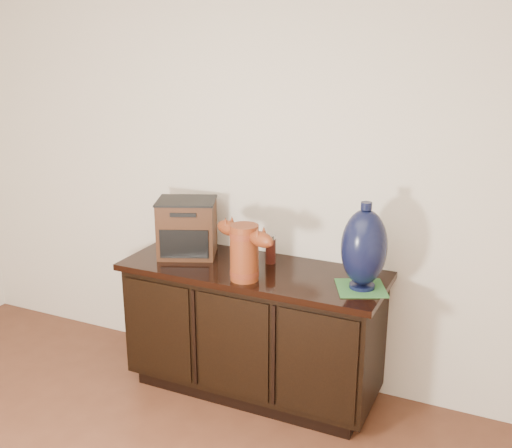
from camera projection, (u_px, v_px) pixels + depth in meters
The scene contains 6 objects.
sideboard at pixel (253, 329), 3.37m from camera, with size 1.46×0.56×0.75m.
terracotta_vessel at pixel (244, 249), 3.06m from camera, with size 0.41×0.23×0.30m.
tv_radio at pixel (187, 228), 3.42m from camera, with size 0.40×0.37×0.33m.
green_mat at pixel (361, 288), 2.99m from camera, with size 0.24×0.24×0.01m, color #316E34.
lamp_base at pixel (364, 248), 2.93m from camera, with size 0.30×0.30×0.44m.
spray_can at pixel (271, 249), 3.32m from camera, with size 0.06×0.06×0.16m.
Camera 1 is at (1.29, -0.54, 1.94)m, focal length 42.00 mm.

